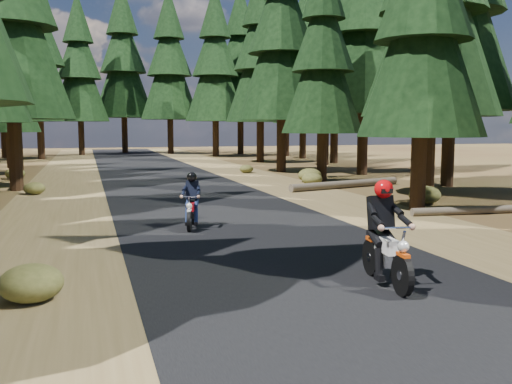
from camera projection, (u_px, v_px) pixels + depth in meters
ground at (277, 254)px, 11.51m from camera, size 120.00×120.00×0.00m
road at (221, 217)px, 16.26m from camera, size 6.00×100.00×0.01m
shoulder_l at (50, 225)px, 14.96m from camera, size 3.20×100.00×0.01m
shoulder_r at (366, 210)px, 17.57m from camera, size 3.20×100.00×0.01m
pine_forest at (152, 27)px, 30.63m from camera, size 34.59×55.08×16.32m
log_near at (346, 184)px, 23.80m from camera, size 5.62×2.01×0.32m
log_far at (470, 210)px, 16.68m from camera, size 3.67×0.54×0.24m
understory_shrubs at (264, 199)px, 18.08m from camera, size 15.05×30.73×0.65m
rider_lead at (386, 251)px, 9.18m from camera, size 0.78×1.96×1.70m
rider_follow at (192, 210)px, 14.36m from camera, size 0.90×1.65×1.41m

